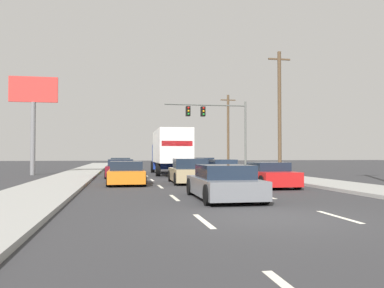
{
  "coord_description": "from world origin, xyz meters",
  "views": [
    {
      "loc": [
        -3.61,
        -9.16,
        1.53
      ],
      "look_at": [
        0.99,
        16.1,
        2.23
      ],
      "focal_mm": 37.07,
      "sensor_mm": 36.0,
      "label": 1
    }
  ],
  "objects_px": {
    "car_orange": "(126,174)",
    "roadside_billboard": "(33,106)",
    "car_red": "(266,175)",
    "car_maroon": "(121,169)",
    "utility_pole_mid": "(280,111)",
    "box_truck": "(170,149)",
    "car_white": "(223,169)",
    "utility_pole_far": "(228,130)",
    "car_yellow": "(121,166)",
    "traffic_signal_mast": "(213,118)",
    "car_gray": "(224,183)",
    "car_black": "(203,166)",
    "car_tan": "(189,172)"
  },
  "relations": [
    {
      "from": "car_orange",
      "to": "roadside_billboard",
      "type": "xyz_separation_m",
      "value": [
        -6.81,
        10.97,
        4.66
      ]
    },
    {
      "from": "car_orange",
      "to": "car_red",
      "type": "relative_size",
      "value": 0.88
    },
    {
      "from": "car_maroon",
      "to": "utility_pole_mid",
      "type": "bearing_deg",
      "value": 9.45
    },
    {
      "from": "car_orange",
      "to": "box_truck",
      "type": "bearing_deg",
      "value": 70.29
    },
    {
      "from": "car_white",
      "to": "utility_pole_far",
      "type": "bearing_deg",
      "value": 73.44
    },
    {
      "from": "car_maroon",
      "to": "utility_pole_far",
      "type": "relative_size",
      "value": 0.5
    },
    {
      "from": "box_truck",
      "to": "car_yellow",
      "type": "bearing_deg",
      "value": 139.05
    },
    {
      "from": "car_orange",
      "to": "traffic_signal_mast",
      "type": "bearing_deg",
      "value": 63.43
    },
    {
      "from": "car_maroon",
      "to": "roadside_billboard",
      "type": "height_order",
      "value": "roadside_billboard"
    },
    {
      "from": "car_yellow",
      "to": "car_orange",
      "type": "height_order",
      "value": "car_yellow"
    },
    {
      "from": "car_gray",
      "to": "car_black",
      "type": "xyz_separation_m",
      "value": [
        3.39,
        19.66,
        0.03
      ]
    },
    {
      "from": "car_orange",
      "to": "car_black",
      "type": "xyz_separation_m",
      "value": [
        6.59,
        12.25,
        0.03
      ]
    },
    {
      "from": "box_truck",
      "to": "car_red",
      "type": "distance_m",
      "value": 12.77
    },
    {
      "from": "car_gray",
      "to": "traffic_signal_mast",
      "type": "relative_size",
      "value": 0.52
    },
    {
      "from": "utility_pole_mid",
      "to": "car_gray",
      "type": "bearing_deg",
      "value": -118.76
    },
    {
      "from": "car_white",
      "to": "roadside_billboard",
      "type": "distance_m",
      "value": 15.23
    },
    {
      "from": "car_orange",
      "to": "car_gray",
      "type": "height_order",
      "value": "car_orange"
    },
    {
      "from": "car_orange",
      "to": "car_white",
      "type": "relative_size",
      "value": 0.87
    },
    {
      "from": "car_black",
      "to": "roadside_billboard",
      "type": "xyz_separation_m",
      "value": [
        -13.4,
        -1.28,
        4.63
      ]
    },
    {
      "from": "car_white",
      "to": "car_red",
      "type": "distance_m",
      "value": 7.72
    },
    {
      "from": "car_gray",
      "to": "traffic_signal_mast",
      "type": "height_order",
      "value": "traffic_signal_mast"
    },
    {
      "from": "utility_pole_mid",
      "to": "roadside_billboard",
      "type": "distance_m",
      "value": 18.94
    },
    {
      "from": "car_maroon",
      "to": "car_gray",
      "type": "height_order",
      "value": "car_maroon"
    },
    {
      "from": "car_gray",
      "to": "traffic_signal_mast",
      "type": "bearing_deg",
      "value": 77.56
    },
    {
      "from": "car_yellow",
      "to": "car_white",
      "type": "height_order",
      "value": "car_yellow"
    },
    {
      "from": "car_gray",
      "to": "roadside_billboard",
      "type": "xyz_separation_m",
      "value": [
        -10.01,
        18.37,
        4.66
      ]
    },
    {
      "from": "car_tan",
      "to": "car_white",
      "type": "bearing_deg",
      "value": 56.92
    },
    {
      "from": "car_gray",
      "to": "roadside_billboard",
      "type": "relative_size",
      "value": 0.58
    },
    {
      "from": "car_black",
      "to": "car_white",
      "type": "height_order",
      "value": "car_black"
    },
    {
      "from": "car_white",
      "to": "traffic_signal_mast",
      "type": "relative_size",
      "value": 0.56
    },
    {
      "from": "car_orange",
      "to": "box_truck",
      "type": "relative_size",
      "value": 0.45
    },
    {
      "from": "box_truck",
      "to": "car_gray",
      "type": "height_order",
      "value": "box_truck"
    },
    {
      "from": "car_black",
      "to": "car_red",
      "type": "height_order",
      "value": "car_black"
    },
    {
      "from": "car_yellow",
      "to": "box_truck",
      "type": "xyz_separation_m",
      "value": [
        3.75,
        -3.25,
        1.39
      ]
    },
    {
      "from": "traffic_signal_mast",
      "to": "utility_pole_far",
      "type": "bearing_deg",
      "value": 63.69
    },
    {
      "from": "car_yellow",
      "to": "utility_pole_far",
      "type": "height_order",
      "value": "utility_pole_far"
    },
    {
      "from": "car_yellow",
      "to": "box_truck",
      "type": "height_order",
      "value": "box_truck"
    },
    {
      "from": "car_yellow",
      "to": "utility_pole_mid",
      "type": "relative_size",
      "value": 0.45
    },
    {
      "from": "car_gray",
      "to": "traffic_signal_mast",
      "type": "xyz_separation_m",
      "value": [
        5.45,
        24.71,
        4.63
      ]
    },
    {
      "from": "traffic_signal_mast",
      "to": "car_tan",
      "type": "bearing_deg",
      "value": -107.35
    },
    {
      "from": "car_yellow",
      "to": "traffic_signal_mast",
      "type": "height_order",
      "value": "traffic_signal_mast"
    },
    {
      "from": "car_gray",
      "to": "car_tan",
      "type": "bearing_deg",
      "value": 88.78
    },
    {
      "from": "car_maroon",
      "to": "traffic_signal_mast",
      "type": "xyz_separation_m",
      "value": [
        8.91,
        10.75,
        4.6
      ]
    },
    {
      "from": "box_truck",
      "to": "roadside_billboard",
      "type": "distance_m",
      "value": 10.87
    },
    {
      "from": "utility_pole_mid",
      "to": "box_truck",
      "type": "bearing_deg",
      "value": 172.18
    },
    {
      "from": "car_maroon",
      "to": "utility_pole_far",
      "type": "xyz_separation_m",
      "value": [
        12.51,
        18.05,
        3.87
      ]
    },
    {
      "from": "car_tan",
      "to": "utility_pole_far",
      "type": "bearing_deg",
      "value": 69.83
    },
    {
      "from": "box_truck",
      "to": "utility_pole_mid",
      "type": "height_order",
      "value": "utility_pole_mid"
    },
    {
      "from": "car_red",
      "to": "utility_pole_far",
      "type": "xyz_separation_m",
      "value": [
        5.65,
        27.14,
        3.9
      ]
    },
    {
      "from": "car_yellow",
      "to": "car_black",
      "type": "distance_m",
      "value": 6.89
    }
  ]
}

